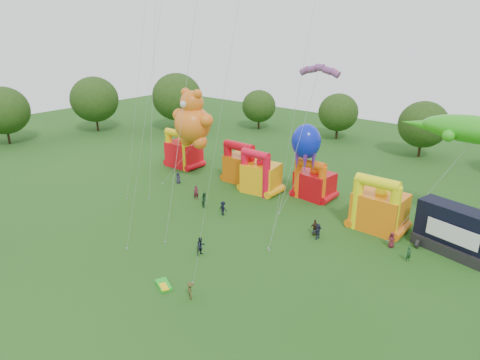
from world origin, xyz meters
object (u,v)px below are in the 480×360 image
Objects in this scene: bouncy_castle_0 at (183,152)px; bouncy_castle_2 at (260,175)px; teddy_bear_kite at (188,133)px; spectator_0 at (178,178)px; octopus_kite at (304,150)px; gecko_kite at (441,176)px; spectator_4 at (315,227)px; stage_trailer at (455,231)px.

bouncy_castle_2 is at bearing -3.72° from bouncy_castle_0.
teddy_bear_kite is 6.81m from spectator_0.
teddy_bear_kite is 1.33× the size of octopus_kite.
gecko_kite reaches higher than spectator_0.
gecko_kite is at bearing 1.72° from bouncy_castle_0.
octopus_kite reaches higher than spectator_4.
spectator_0 is (5.12, -5.92, -1.55)m from bouncy_castle_0.
bouncy_castle_0 is 7.98m from spectator_0.
spectator_4 is at bearing -7.45° from teddy_bear_kite.
gecko_kite reaches higher than octopus_kite.
bouncy_castle_2 is 7.84m from octopus_kite.
bouncy_castle_0 is 3.36× the size of spectator_4.
bouncy_castle_0 is 22.96m from octopus_kite.
bouncy_castle_0 is 38.58m from gecko_kite.
octopus_kite reaches higher than stage_trailer.
teddy_bear_kite is 7.34× the size of spectator_4.
spectator_0 is at bearing -58.82° from spectator_4.
teddy_bear_kite is at bearing -165.24° from octopus_kite.
stage_trailer is 6.03m from gecko_kite.
bouncy_castle_2 is 11.67m from teddy_bear_kite.
spectator_4 is at bearing -27.94° from bouncy_castle_2.
teddy_bear_kite is at bearing -62.20° from spectator_4.
stage_trailer is 36.30m from spectator_0.
bouncy_castle_0 reaches higher than bouncy_castle_2.
gecko_kite is at bearing 166.94° from spectator_4.
bouncy_castle_2 is at bearing -174.31° from gecko_kite.
stage_trailer reaches higher than spectator_0.
teddy_bear_kite reaches higher than spectator_4.
spectator_4 is at bearing -14.88° from bouncy_castle_0.
stage_trailer is 4.31× the size of spectator_4.
stage_trailer is at bearing -2.76° from bouncy_castle_0.
bouncy_castle_0 is at bearing 177.24° from stage_trailer.
gecko_kite is at bearing -12.60° from spectator_0.
bouncy_castle_0 is 41.22m from stage_trailer.
bouncy_castle_0 reaches higher than spectator_0.
octopus_kite reaches higher than bouncy_castle_0.
octopus_kite is at bearing -1.08° from bouncy_castle_0.
stage_trailer is at bearing -18.39° from spectator_0.
gecko_kite is 15.92m from octopus_kite.
bouncy_castle_0 is 9.35m from teddy_bear_kite.
bouncy_castle_0 reaches higher than spectator_4.
spectator_4 is at bearing -138.31° from gecko_kite.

